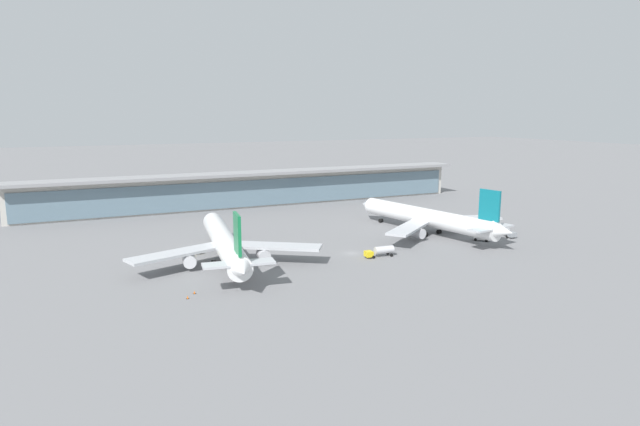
{
  "coord_description": "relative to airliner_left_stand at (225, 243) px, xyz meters",
  "views": [
    {
      "loc": [
        -70.78,
        -131.94,
        39.79
      ],
      "look_at": [
        0.0,
        21.79,
        8.16
      ],
      "focal_mm": 29.94,
      "sensor_mm": 36.0,
      "label": 1
    }
  ],
  "objects": [
    {
      "name": "service_truck_by_tail_red",
      "position": [
        -0.15,
        -15.32,
        -4.71
      ],
      "size": [
        3.21,
        2.4,
        2.05
      ],
      "color": "#B21E1E",
      "rests_on": "ground"
    },
    {
      "name": "service_truck_mid_apron_grey",
      "position": [
        92.02,
        -6.84,
        -3.88
      ],
      "size": [
        2.59,
        8.63,
        2.95
      ],
      "color": "gray",
      "rests_on": "ground"
    },
    {
      "name": "service_truck_under_wing_yellow",
      "position": [
        -5.74,
        12.28,
        -4.78
      ],
      "size": [
        6.85,
        2.1,
        2.7
      ],
      "color": "yellow",
      "rests_on": "ground"
    },
    {
      "name": "safety_cone_alpha",
      "position": [
        -14.9,
        -24.7,
        -5.27
      ],
      "size": [
        0.62,
        0.62,
        0.7
      ],
      "color": "orange",
      "rests_on": "ground"
    },
    {
      "name": "airliner_left_stand",
      "position": [
        0.0,
        0.0,
        0.0
      ],
      "size": [
        50.86,
        66.61,
        17.75
      ],
      "color": "white",
      "rests_on": "ground"
    },
    {
      "name": "airliner_centre_stand",
      "position": [
        70.91,
        5.52,
        0.0
      ],
      "size": [
        50.36,
        66.31,
        17.75
      ],
      "color": "white",
      "rests_on": "ground"
    },
    {
      "name": "safety_cone_bravo",
      "position": [
        -12.86,
        -22.01,
        -5.27
      ],
      "size": [
        0.62,
        0.62,
        0.7
      ],
      "color": "orange",
      "rests_on": "ground"
    },
    {
      "name": "ground_plane",
      "position": [
        35.76,
        -5.61,
        -5.59
      ],
      "size": [
        1200.0,
        1200.0,
        0.0
      ],
      "primitive_type": "plane",
      "color": "slate"
    },
    {
      "name": "service_truck_on_taxiway_white",
      "position": [
        80.28,
        -9.22,
        -4.78
      ],
      "size": [
        5.55,
        5.96,
        2.7
      ],
      "color": "silver",
      "rests_on": "ground"
    },
    {
      "name": "terminal_building",
      "position": [
        35.76,
        82.92,
        2.28
      ],
      "size": [
        196.48,
        12.8,
        15.2
      ],
      "color": "beige",
      "rests_on": "ground"
    },
    {
      "name": "service_truck_near_nose_yellow",
      "position": [
        41.42,
        -12.37,
        -3.88
      ],
      "size": [
        8.73,
        2.96,
        2.95
      ],
      "color": "yellow",
      "rests_on": "ground"
    }
  ]
}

